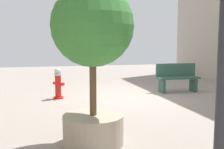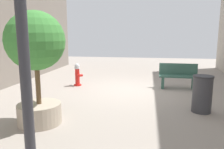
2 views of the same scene
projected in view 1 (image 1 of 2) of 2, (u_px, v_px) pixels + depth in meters
The scene contains 4 objects.
ground_plane at pixel (131, 97), 8.39m from camera, with size 23.40×23.40×0.00m, color gray.
fire_hydrant at pixel (58, 83), 8.12m from camera, with size 0.36×0.36×0.91m.
bench_near at pixel (177, 78), 9.24m from camera, with size 1.43×0.47×0.95m.
planter_tree at pixel (93, 44), 4.34m from camera, with size 1.31×1.31×2.57m.
Camera 1 is at (2.58, 7.86, 1.64)m, focal length 44.15 mm.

